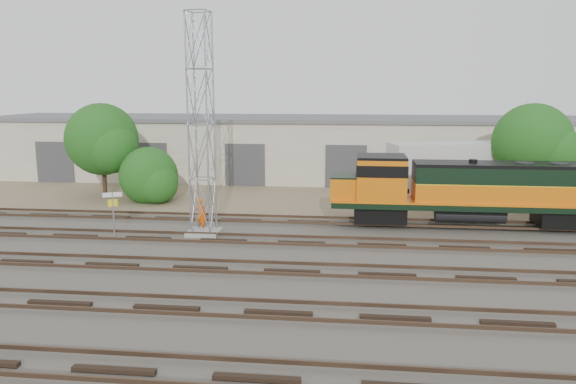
# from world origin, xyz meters

# --- Properties ---
(ground) EXTENTS (140.00, 140.00, 0.00)m
(ground) POSITION_xyz_m (0.00, 0.00, 0.00)
(ground) COLOR #47423A
(ground) RESTS_ON ground
(dirt_strip) EXTENTS (80.00, 16.00, 0.02)m
(dirt_strip) POSITION_xyz_m (0.00, 15.00, 0.01)
(dirt_strip) COLOR #726047
(dirt_strip) RESTS_ON ground
(tracks) EXTENTS (80.00, 20.40, 0.28)m
(tracks) POSITION_xyz_m (0.00, -3.00, 0.08)
(tracks) COLOR black
(tracks) RESTS_ON ground
(warehouse) EXTENTS (58.40, 10.40, 5.30)m
(warehouse) POSITION_xyz_m (0.04, 22.98, 2.65)
(warehouse) COLOR beige
(warehouse) RESTS_ON ground
(locomotive) EXTENTS (15.59, 2.73, 3.75)m
(locomotive) POSITION_xyz_m (8.83, 6.00, 2.18)
(locomotive) COLOR black
(locomotive) RESTS_ON tracks
(signal_tower) EXTENTS (1.71, 1.71, 11.57)m
(signal_tower) POSITION_xyz_m (-5.39, 2.92, 5.63)
(signal_tower) COLOR gray
(signal_tower) RESTS_ON ground
(sign_post) EXTENTS (0.92, 0.46, 2.42)m
(sign_post) POSITION_xyz_m (-9.99, 1.89, 1.69)
(sign_post) COLOR gray
(sign_post) RESTS_ON ground
(worker) EXTENTS (0.78, 0.65, 1.82)m
(worker) POSITION_xyz_m (-5.72, 3.56, 0.91)
(worker) COLOR #DF530C
(worker) RESTS_ON ground
(semi_trailer) EXTENTS (13.74, 5.88, 4.15)m
(semi_trailer) POSITION_xyz_m (11.95, 13.40, 2.61)
(semi_trailer) COLOR silver
(semi_trailer) RESTS_ON ground
(dumpster_blue) EXTENTS (1.76, 1.67, 1.50)m
(dumpster_blue) POSITION_xyz_m (16.72, 17.82, 0.75)
(dumpster_blue) COLOR navy
(dumpster_blue) RESTS_ON ground
(tree_west) EXTENTS (5.39, 5.14, 6.72)m
(tree_west) POSITION_xyz_m (-15.05, 12.36, 4.02)
(tree_west) COLOR #382619
(tree_west) RESTS_ON ground
(tree_mid) EXTENTS (4.23, 4.03, 4.03)m
(tree_mid) POSITION_xyz_m (-11.28, 11.09, 1.67)
(tree_mid) COLOR #382619
(tree_mid) RESTS_ON ground
(tree_east) EXTENTS (5.30, 5.05, 6.82)m
(tree_east) POSITION_xyz_m (14.22, 11.62, 4.16)
(tree_east) COLOR #382619
(tree_east) RESTS_ON ground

